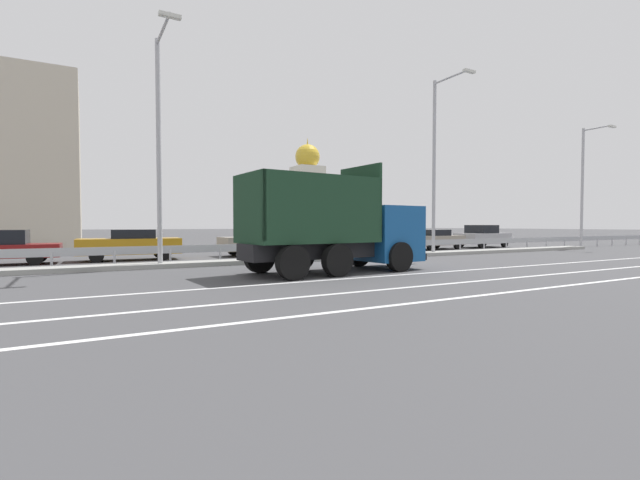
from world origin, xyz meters
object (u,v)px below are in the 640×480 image
object	(u,v)px
parked_car_4	(131,244)
church_tower	(308,192)
dump_truck	(351,235)
street_lamp_2	(437,158)
street_lamp_1	(160,139)
parked_car_8	(482,236)
median_road_sign	(331,234)
street_lamp_3	(585,182)
parked_car_5	(264,241)
parked_car_6	(364,239)
parked_car_7	(434,239)

from	to	relation	value
parked_car_4	church_tower	bearing A→B (deg)	-37.28
dump_truck	street_lamp_2	bearing A→B (deg)	113.14
street_lamp_1	parked_car_4	world-z (taller)	street_lamp_1
parked_car_8	median_road_sign	bearing A→B (deg)	-77.73
dump_truck	parked_car_4	bearing A→B (deg)	-147.92
street_lamp_3	median_road_sign	bearing A→B (deg)	-179.98
median_road_sign	church_tower	xyz separation A→B (m)	(15.65, 33.04, 4.74)
street_lamp_1	parked_car_5	world-z (taller)	street_lamp_1
church_tower	parked_car_4	bearing A→B (deg)	-129.75
street_lamp_2	parked_car_4	xyz separation A→B (m)	(-14.62, 4.52, -4.45)
street_lamp_3	church_tower	size ratio (longest dim) A/B	0.64
street_lamp_2	parked_car_6	world-z (taller)	street_lamp_2
median_road_sign	street_lamp_2	size ratio (longest dim) A/B	0.24
median_road_sign	parked_car_8	distance (m)	15.97
street_lamp_1	parked_car_6	world-z (taller)	street_lamp_1
street_lamp_2	parked_car_4	world-z (taller)	street_lamp_2
street_lamp_2	church_tower	distance (m)	34.50
median_road_sign	parked_car_6	distance (m)	7.05
street_lamp_1	church_tower	world-z (taller)	church_tower
parked_car_6	median_road_sign	bearing A→B (deg)	128.51
dump_truck	parked_car_8	bearing A→B (deg)	112.92
parked_car_5	parked_car_6	distance (m)	6.79
parked_car_4	parked_car_5	world-z (taller)	parked_car_5
street_lamp_3	parked_car_6	distance (m)	16.36
street_lamp_1	street_lamp_3	distance (m)	27.91
dump_truck	parked_car_8	size ratio (longest dim) A/B	1.58
street_lamp_3	parked_car_5	xyz separation A→B (m)	(-21.95, 4.37, -3.88)
parked_car_7	parked_car_8	bearing A→B (deg)	87.84
median_road_sign	parked_car_5	bearing A→B (deg)	110.02
median_road_sign	church_tower	distance (m)	36.86
parked_car_4	parked_car_8	size ratio (longest dim) A/B	1.04
median_road_sign	parked_car_8	bearing A→B (deg)	15.95
median_road_sign	parked_car_5	world-z (taller)	median_road_sign
dump_truck	church_tower	bearing A→B (deg)	150.72
street_lamp_2	parked_car_5	distance (m)	10.22
dump_truck	church_tower	world-z (taller)	church_tower
parked_car_7	church_tower	world-z (taller)	church_tower
street_lamp_2	street_lamp_3	bearing A→B (deg)	0.80
median_road_sign	street_lamp_3	distance (m)	20.64
street_lamp_2	dump_truck	bearing A→B (deg)	-152.50
street_lamp_3	parked_car_6	bearing A→B (deg)	162.63
median_road_sign	street_lamp_3	world-z (taller)	street_lamp_3
parked_car_8	parked_car_6	bearing A→B (deg)	-95.74
church_tower	street_lamp_3	bearing A→B (deg)	-81.90
median_road_sign	parked_car_7	distance (m)	11.27
parked_car_7	street_lamp_3	bearing A→B (deg)	62.85
street_lamp_1	parked_car_5	xyz separation A→B (m)	(5.95, 4.62, -4.11)
parked_car_8	parked_car_7	bearing A→B (deg)	-91.67
parked_car_4	street_lamp_3	bearing A→B (deg)	-96.13
street_lamp_3	parked_car_8	world-z (taller)	street_lamp_3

